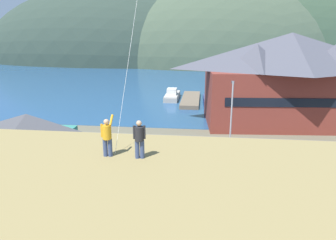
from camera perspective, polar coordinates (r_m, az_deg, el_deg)
The scene contains 18 objects.
ground_plane at distance 24.05m, azimuth -0.78°, elevation -14.42°, with size 600.00×600.00×0.00m, color #66604C.
parking_lot_pad at distance 28.43m, azimuth 0.54°, elevation -9.31°, with size 40.00×20.00×0.10m, color slate.
bay_water at distance 81.57m, azimuth 4.73°, elevation 7.12°, with size 360.00×84.00×0.03m, color navy.
far_hill_west_ridge at distance 147.05m, azimuth -7.23°, elevation 10.84°, with size 138.01×68.34×69.33m, color #2D3D33.
far_hill_east_peak at distance 132.83m, azimuth 11.24°, elevation 10.16°, with size 110.52×58.95×64.83m, color #42513D.
far_hill_center_saddle at distance 138.17m, azimuth 24.82°, elevation 9.24°, with size 138.58×47.51×67.34m, color #334733.
harbor_lodge at distance 44.56m, azimuth 21.42°, elevation 7.49°, with size 23.44×13.34×12.23m.
storage_shed_near_lot at distance 29.58m, azimuth -24.25°, elevation -3.92°, with size 7.71×5.18×5.48m.
wharf_dock at distance 57.18m, azimuth 4.22°, elevation 3.81°, with size 3.20×13.45×0.70m.
moored_boat_wharfside at distance 58.90m, azimuth 0.78°, elevation 4.57°, with size 2.51×7.81×2.16m.
moored_boat_outer_mooring at distance 55.79m, azimuth 7.77°, elevation 3.80°, with size 2.58×7.32×2.16m.
parked_car_mid_row_near at distance 30.05m, azimuth 0.12°, elevation -5.79°, with size 4.26×2.17×1.82m.
parked_car_corner_spot at distance 23.27m, azimuth 11.86°, elevation -12.88°, with size 4.20×2.06×1.82m.
parked_car_mid_row_far at distance 30.40m, azimuth 15.95°, elevation -6.16°, with size 4.26×2.18×1.82m.
parked_car_front_row_red at distance 26.25m, azimuth -15.54°, elevation -9.70°, with size 4.32×2.30×1.82m.
parking_light_pole at distance 32.26m, azimuth 11.67°, elevation 1.45°, with size 0.24×0.78×7.34m.
person_kite_flyer at distance 14.00m, azimuth -11.22°, elevation -2.95°, with size 0.51×0.67×1.86m.
person_companion at distance 13.57m, azimuth -5.32°, elevation -3.37°, with size 0.55×0.40×1.74m.
Camera 1 is at (2.74, -20.63, 12.05)m, focal length 32.92 mm.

